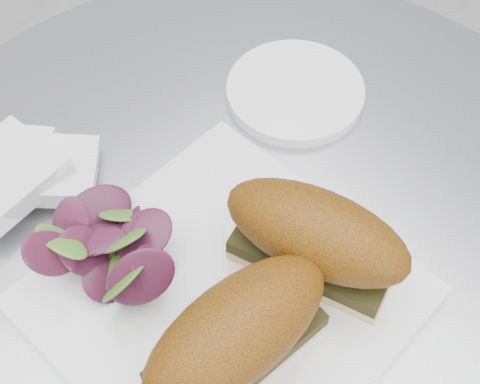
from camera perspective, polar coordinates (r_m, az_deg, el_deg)
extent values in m
cylinder|color=#B1B2B8|center=(0.58, 0.98, -3.88)|extent=(0.70, 0.70, 0.02)
cylinder|color=#B1B2B8|center=(0.91, 0.65, -15.85)|extent=(0.07, 0.07, 0.71)
cube|color=white|center=(0.53, -1.34, -9.11)|extent=(0.28, 0.28, 0.02)
cube|color=#CDBD80|center=(0.50, -0.25, -13.74)|extent=(0.13, 0.06, 0.01)
cube|color=black|center=(0.49, -0.26, -13.16)|extent=(0.13, 0.06, 0.01)
ellipsoid|color=brown|center=(0.46, -0.27, -11.71)|extent=(0.15, 0.07, 0.06)
cube|color=#CDBD80|center=(0.53, 6.10, -5.90)|extent=(0.10, 0.14, 0.01)
cube|color=black|center=(0.52, 6.23, -5.18)|extent=(0.10, 0.14, 0.01)
ellipsoid|color=brown|center=(0.50, 6.55, -3.39)|extent=(0.12, 0.16, 0.06)
cylinder|color=white|center=(0.67, 4.73, 8.57)|extent=(0.14, 0.14, 0.01)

